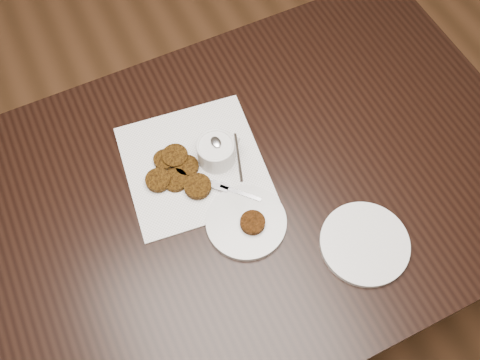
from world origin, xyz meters
The scene contains 7 objects.
floor centered at (0.00, 0.00, 0.00)m, with size 4.00×4.00×0.00m, color brown.
table centered at (0.06, 0.12, 0.38)m, with size 1.35×0.87×0.75m, color black.
napkin centered at (-0.02, 0.22, 0.75)m, with size 0.31×0.31×0.00m, color white.
sauce_ramekin centered at (0.04, 0.21, 0.81)m, with size 0.11×0.11×0.12m, color silver, non-canonical shape.
patty_cluster centered at (-0.06, 0.22, 0.76)m, with size 0.19×0.19×0.02m, color #623B0C, non-canonical shape.
plate_with_patty centered at (0.03, 0.04, 0.76)m, with size 0.17×0.17×0.03m, color silver, non-canonical shape.
plate_empty centered at (0.23, -0.11, 0.76)m, with size 0.19×0.19×0.01m, color silver.
Camera 1 is at (-0.18, -0.35, 1.80)m, focal length 39.36 mm.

